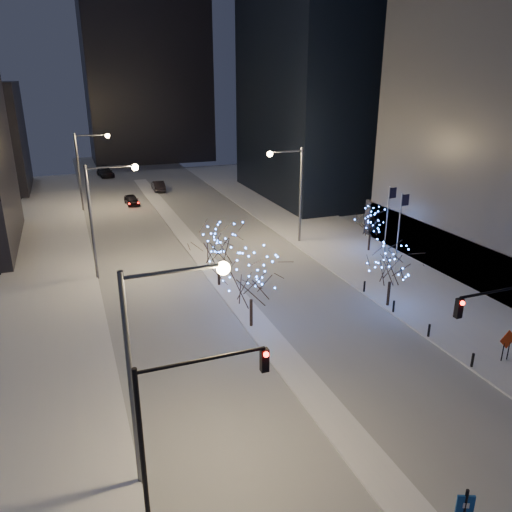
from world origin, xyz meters
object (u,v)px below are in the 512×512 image
holiday_tree_plaza_near (391,264)px  construction_sign (507,342)px  street_lamp_w_far (86,161)px  traffic_signal_east (508,324)px  holiday_tree_plaza_far (371,223)px  holiday_tree_median_near (251,279)px  traffic_signal_west (181,411)px  street_lamp_east (293,183)px  street_lamp_w_mid (103,206)px  holiday_tree_median_far (218,246)px  car_far (105,172)px  car_near (132,200)px  street_lamp_w_near (155,348)px  car_mid (158,186)px

holiday_tree_plaza_near → construction_sign: size_ratio=2.42×
street_lamp_w_far → traffic_signal_east: size_ratio=1.43×
holiday_tree_plaza_far → holiday_tree_median_near: bearing=-146.8°
holiday_tree_median_near → traffic_signal_west: bearing=-120.0°
holiday_tree_median_near → street_lamp_w_far: bearing=102.4°
holiday_tree_median_near → street_lamp_east: bearing=56.9°
street_lamp_w_mid → holiday_tree_median_far: bearing=-32.6°
traffic_signal_west → car_far: traffic_signal_west is taller
holiday_tree_median_far → holiday_tree_plaza_near: 13.87m
car_near → holiday_tree_plaza_far: (19.81, -28.29, 2.34)m
holiday_tree_median_near → holiday_tree_plaza_near: bearing=-3.1°
car_near → car_far: size_ratio=0.74×
car_near → street_lamp_w_far: bearing=-173.0°
street_lamp_w_near → car_far: size_ratio=1.82×
holiday_tree_median_near → holiday_tree_plaza_far: 20.06m
street_lamp_w_far → holiday_tree_plaza_near: 43.54m
traffic_signal_east → holiday_tree_median_far: traffic_signal_east is taller
holiday_tree_median_near → construction_sign: size_ratio=2.62×
street_lamp_w_far → holiday_tree_plaza_far: 37.29m
street_lamp_east → holiday_tree_median_near: bearing=-123.1°
street_lamp_w_mid → car_mid: 35.73m
street_lamp_east → car_mid: bearing=105.6°
traffic_signal_west → holiday_tree_median_far: 23.05m
traffic_signal_west → traffic_signal_east: 17.41m
traffic_signal_east → street_lamp_east: bearing=87.7°
holiday_tree_plaza_far → car_far: bearing=112.8°
traffic_signal_east → car_far: bearing=100.7°
street_lamp_east → traffic_signal_west: size_ratio=1.43×
holiday_tree_median_near → holiday_tree_plaza_near: size_ratio=1.08×
car_near → car_mid: car_mid is taller
car_far → holiday_tree_median_near: holiday_tree_median_near is taller
street_lamp_w_near → holiday_tree_median_far: size_ratio=1.89×
car_mid → construction_sign: bearing=102.9°
street_lamp_w_far → car_near: street_lamp_w_far is taller
street_lamp_w_far → traffic_signal_west: 52.04m
car_far → construction_sign: 73.91m
car_far → holiday_tree_median_far: 54.28m
holiday_tree_plaza_near → traffic_signal_west: bearing=-145.2°
holiday_tree_median_near → construction_sign: 16.59m
street_lamp_w_far → holiday_tree_median_far: 31.68m
street_lamp_east → traffic_signal_west: street_lamp_east is taller
traffic_signal_west → holiday_tree_median_near: 15.91m
street_lamp_w_mid → car_far: size_ratio=1.82×
street_lamp_w_mid → street_lamp_w_far: same height
street_lamp_w_near → street_lamp_east: 33.85m
traffic_signal_east → holiday_tree_plaza_near: 12.32m
car_far → holiday_tree_median_far: (4.63, -54.01, 2.78)m
traffic_signal_west → car_near: bearing=84.7°
holiday_tree_plaza_near → holiday_tree_median_near: bearing=176.9°
street_lamp_w_mid → holiday_tree_plaza_near: bearing=-35.5°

